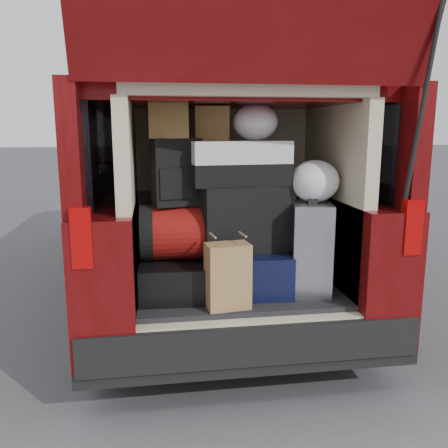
{
  "coord_description": "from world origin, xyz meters",
  "views": [
    {
      "loc": [
        -0.51,
        -2.64,
        1.54
      ],
      "look_at": [
        -0.08,
        0.2,
        0.96
      ],
      "focal_mm": 38.0,
      "sensor_mm": 36.0,
      "label": 1
    }
  ],
  "objects_px": {
    "silver_roller": "(310,247)",
    "black_hardshell": "(172,276)",
    "red_duffel": "(183,232)",
    "twotone_duffel": "(238,163)",
    "kraft_bag": "(228,276)",
    "navy_hardshell": "(247,268)",
    "backpack": "(176,172)",
    "black_soft_case": "(242,217)"
  },
  "relations": [
    {
      "from": "black_hardshell",
      "to": "red_duffel",
      "type": "relative_size",
      "value": 1.04
    },
    {
      "from": "kraft_bag",
      "to": "twotone_duffel",
      "type": "bearing_deg",
      "value": 62.54
    },
    {
      "from": "black_soft_case",
      "to": "navy_hardshell",
      "type": "bearing_deg",
      "value": -15.81
    },
    {
      "from": "navy_hardshell",
      "to": "red_duffel",
      "type": "bearing_deg",
      "value": -175.99
    },
    {
      "from": "silver_roller",
      "to": "backpack",
      "type": "bearing_deg",
      "value": -175.81
    },
    {
      "from": "navy_hardshell",
      "to": "red_duffel",
      "type": "height_order",
      "value": "red_duffel"
    },
    {
      "from": "red_duffel",
      "to": "twotone_duffel",
      "type": "xyz_separation_m",
      "value": [
        0.34,
        0.0,
        0.41
      ]
    },
    {
      "from": "kraft_bag",
      "to": "black_soft_case",
      "type": "relative_size",
      "value": 0.66
    },
    {
      "from": "silver_roller",
      "to": "black_soft_case",
      "type": "bearing_deg",
      "value": 176.23
    },
    {
      "from": "navy_hardshell",
      "to": "backpack",
      "type": "bearing_deg",
      "value": -176.3
    },
    {
      "from": "navy_hardshell",
      "to": "kraft_bag",
      "type": "height_order",
      "value": "kraft_bag"
    },
    {
      "from": "red_duffel",
      "to": "navy_hardshell",
      "type": "bearing_deg",
      "value": 1.99
    },
    {
      "from": "kraft_bag",
      "to": "twotone_duffel",
      "type": "xyz_separation_m",
      "value": [
        0.11,
        0.32,
        0.6
      ]
    },
    {
      "from": "navy_hardshell",
      "to": "silver_roller",
      "type": "relative_size",
      "value": 1.05
    },
    {
      "from": "navy_hardshell",
      "to": "kraft_bag",
      "type": "distance_m",
      "value": 0.37
    },
    {
      "from": "silver_roller",
      "to": "black_soft_case",
      "type": "relative_size",
      "value": 0.99
    },
    {
      "from": "black_hardshell",
      "to": "silver_roller",
      "type": "xyz_separation_m",
      "value": [
        0.84,
        -0.07,
        0.17
      ]
    },
    {
      "from": "navy_hardshell",
      "to": "kraft_bag",
      "type": "xyz_separation_m",
      "value": [
        -0.18,
        -0.32,
        0.06
      ]
    },
    {
      "from": "red_duffel",
      "to": "black_soft_case",
      "type": "distance_m",
      "value": 0.38
    },
    {
      "from": "kraft_bag",
      "to": "black_soft_case",
      "type": "bearing_deg",
      "value": 58.68
    },
    {
      "from": "silver_roller",
      "to": "kraft_bag",
      "type": "relative_size",
      "value": 1.5
    },
    {
      "from": "backpack",
      "to": "silver_roller",
      "type": "bearing_deg",
      "value": -19.18
    },
    {
      "from": "red_duffel",
      "to": "twotone_duffel",
      "type": "distance_m",
      "value": 0.53
    },
    {
      "from": "silver_roller",
      "to": "red_duffel",
      "type": "height_order",
      "value": "silver_roller"
    },
    {
      "from": "backpack",
      "to": "twotone_duffel",
      "type": "distance_m",
      "value": 0.38
    },
    {
      "from": "navy_hardshell",
      "to": "kraft_bag",
      "type": "bearing_deg",
      "value": -115.71
    },
    {
      "from": "red_duffel",
      "to": "backpack",
      "type": "xyz_separation_m",
      "value": [
        -0.03,
        0.0,
        0.36
      ]
    },
    {
      "from": "navy_hardshell",
      "to": "twotone_duffel",
      "type": "xyz_separation_m",
      "value": [
        -0.06,
        -0.0,
        0.66
      ]
    },
    {
      "from": "black_hardshell",
      "to": "black_soft_case",
      "type": "bearing_deg",
      "value": 7.03
    },
    {
      "from": "kraft_bag",
      "to": "navy_hardshell",
      "type": "bearing_deg",
      "value": 53.51
    },
    {
      "from": "silver_roller",
      "to": "black_hardshell",
      "type": "bearing_deg",
      "value": -173.56
    },
    {
      "from": "silver_roller",
      "to": "backpack",
      "type": "height_order",
      "value": "backpack"
    },
    {
      "from": "kraft_bag",
      "to": "black_soft_case",
      "type": "xyz_separation_m",
      "value": [
        0.14,
        0.32,
        0.27
      ]
    },
    {
      "from": "silver_roller",
      "to": "backpack",
      "type": "xyz_separation_m",
      "value": [
        -0.8,
        0.1,
        0.46
      ]
    },
    {
      "from": "black_soft_case",
      "to": "twotone_duffel",
      "type": "bearing_deg",
      "value": -178.93
    },
    {
      "from": "kraft_bag",
      "to": "red_duffel",
      "type": "xyz_separation_m",
      "value": [
        -0.23,
        0.32,
        0.19
      ]
    },
    {
      "from": "silver_roller",
      "to": "twotone_duffel",
      "type": "distance_m",
      "value": 0.68
    },
    {
      "from": "red_duffel",
      "to": "black_soft_case",
      "type": "bearing_deg",
      "value": 2.55
    },
    {
      "from": "black_hardshell",
      "to": "silver_roller",
      "type": "bearing_deg",
      "value": -2.66
    },
    {
      "from": "red_duffel",
      "to": "twotone_duffel",
      "type": "relative_size",
      "value": 0.86
    },
    {
      "from": "kraft_bag",
      "to": "twotone_duffel",
      "type": "relative_size",
      "value": 0.63
    },
    {
      "from": "black_hardshell",
      "to": "kraft_bag",
      "type": "xyz_separation_m",
      "value": [
        0.3,
        -0.29,
        0.08
      ]
    }
  ]
}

